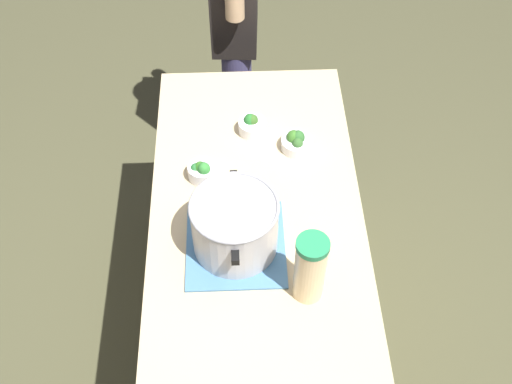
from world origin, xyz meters
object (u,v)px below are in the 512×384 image
at_px(cooking_pot, 235,225).
at_px(broccoli_bowl_back, 202,171).
at_px(lemonade_pitcher, 310,268).
at_px(broccoli_bowl_front, 297,142).
at_px(person_cook, 235,27).
at_px(broccoli_bowl_center, 252,125).

height_order(cooking_pot, broccoli_bowl_back, cooking_pot).
relative_size(lemonade_pitcher, broccoli_bowl_back, 2.58).
height_order(lemonade_pitcher, broccoli_bowl_front, lemonade_pitcher).
xyz_separation_m(broccoli_bowl_front, person_cook, (0.83, 0.21, -0.10)).
distance_m(cooking_pot, broccoli_bowl_back, 0.33).
relative_size(cooking_pot, broccoli_bowl_front, 3.01).
distance_m(cooking_pot, broccoli_bowl_center, 0.53).
distance_m(lemonade_pitcher, broccoli_bowl_front, 0.62).
xyz_separation_m(cooking_pot, broccoli_bowl_back, (0.30, 0.11, -0.08)).
height_order(broccoli_bowl_front, broccoli_bowl_center, broccoli_bowl_front).
bearing_deg(person_cook, cooking_pot, 179.06).
relative_size(broccoli_bowl_front, broccoli_bowl_center, 1.10).
bearing_deg(lemonade_pitcher, broccoli_bowl_front, -1.27).
bearing_deg(cooking_pot, lemonade_pitcher, -129.73).
bearing_deg(broccoli_bowl_front, broccoli_bowl_back, 110.70).
height_order(broccoli_bowl_center, person_cook, person_cook).
bearing_deg(broccoli_bowl_center, broccoli_bowl_front, -119.98).
height_order(lemonade_pitcher, broccoli_bowl_center, lemonade_pitcher).
bearing_deg(broccoli_bowl_front, broccoli_bowl_center, 60.02).
distance_m(lemonade_pitcher, broccoli_bowl_center, 0.73).
relative_size(cooking_pot, lemonade_pitcher, 1.34).
relative_size(broccoli_bowl_front, broccoli_bowl_back, 1.15).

